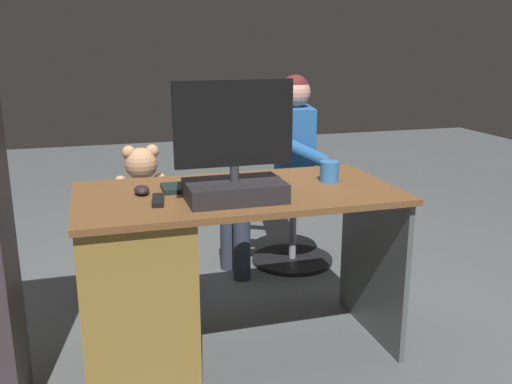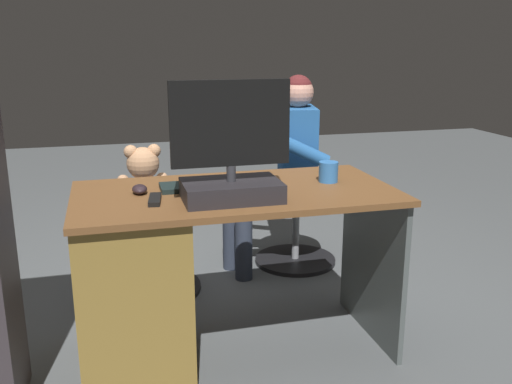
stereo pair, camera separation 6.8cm
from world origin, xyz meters
TOP-DOWN VIEW (x-y plane):
  - ground_plane at (0.00, 0.00)m, footprint 10.00×10.00m
  - desk at (0.34, 0.38)m, footprint 1.31×0.67m
  - monitor at (0.05, 0.51)m, footprint 0.46×0.24m
  - keyboard at (0.09, 0.31)m, footprint 0.42×0.14m
  - computer_mouse at (0.38, 0.33)m, footprint 0.06×0.10m
  - cup at (-0.42, 0.34)m, footprint 0.08×0.08m
  - tv_remote at (0.34, 0.47)m, footprint 0.06×0.15m
  - office_chair_teddy at (0.33, -0.34)m, footprint 0.56×0.56m
  - teddy_bear at (0.33, -0.35)m, footprint 0.27×0.27m
  - visitor_chair at (-0.58, -0.52)m, footprint 0.49×0.49m
  - person at (-0.49, -0.50)m, footprint 0.58×0.55m

SIDE VIEW (x-z plane):
  - ground_plane at x=0.00m, z-range 0.00..0.00m
  - office_chair_teddy at x=0.33m, z-range 0.02..0.45m
  - visitor_chair at x=-0.58m, z-range 0.04..0.47m
  - desk at x=0.34m, z-range 0.03..0.76m
  - teddy_bear at x=0.33m, z-range 0.41..0.79m
  - person at x=-0.49m, z-range 0.09..1.22m
  - tv_remote at x=0.34m, z-range 0.73..0.75m
  - keyboard at x=0.09m, z-range 0.73..0.75m
  - computer_mouse at x=0.38m, z-range 0.73..0.77m
  - cup at x=-0.42m, z-range 0.73..0.82m
  - monitor at x=0.05m, z-range 0.64..1.09m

